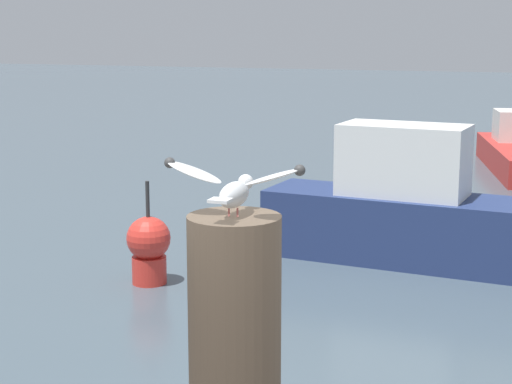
% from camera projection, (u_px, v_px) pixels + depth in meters
% --- Properties ---
extents(mooring_post, '(0.38, 0.38, 1.11)m').
position_uv_depth(mooring_post, '(235.00, 349.00, 3.45)').
color(mooring_post, '#382D23').
rests_on(mooring_post, harbor_quay).
extents(seagull, '(0.58, 0.39, 0.22)m').
position_uv_depth(seagull, '(234.00, 186.00, 3.33)').
color(seagull, '#C66760').
rests_on(seagull, mooring_post).
extents(boat_navy, '(5.68, 1.56, 1.91)m').
position_uv_depth(boat_navy, '(458.00, 220.00, 11.46)').
color(boat_navy, navy).
rests_on(boat_navy, ground_plane).
extents(channel_buoy, '(0.56, 0.56, 1.33)m').
position_uv_depth(channel_buoy, '(149.00, 247.00, 10.78)').
color(channel_buoy, red).
rests_on(channel_buoy, ground_plane).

